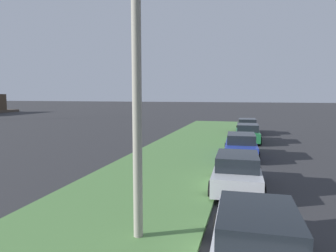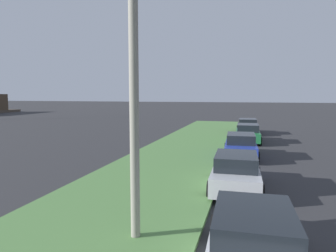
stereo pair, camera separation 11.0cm
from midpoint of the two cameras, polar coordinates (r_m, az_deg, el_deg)
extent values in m
cube|color=#517F42|center=(13.15, -4.08, -10.60)|extent=(60.00, 6.00, 0.12)
cube|color=silver|center=(7.18, 15.93, -21.09)|extent=(4.35, 1.93, 0.70)
cube|color=black|center=(6.73, 16.17, -17.12)|extent=(2.25, 1.67, 0.55)
cylinder|color=black|center=(8.51, 9.05, -18.31)|extent=(0.65, 0.24, 0.64)
cylinder|color=black|center=(8.59, 21.77, -18.43)|extent=(0.65, 0.24, 0.64)
cube|color=#B2B5BA|center=(12.67, 12.67, -8.98)|extent=(4.35, 1.92, 0.70)
cube|color=black|center=(12.33, 12.73, -6.41)|extent=(2.24, 1.66, 0.55)
cylinder|color=black|center=(14.07, 9.02, -8.45)|extent=(0.65, 0.24, 0.64)
cylinder|color=black|center=(14.06, 16.44, -8.64)|extent=(0.65, 0.24, 0.64)
cylinder|color=black|center=(11.48, 7.96, -11.77)|extent=(0.65, 0.24, 0.64)
cylinder|color=black|center=(11.47, 17.15, -12.00)|extent=(0.65, 0.24, 0.64)
cube|color=#23389E|center=(18.90, 13.44, -4.06)|extent=(4.37, 1.97, 0.70)
cube|color=black|center=(18.61, 13.49, -2.27)|extent=(2.26, 1.69, 0.55)
cylinder|color=black|center=(20.28, 10.83, -4.04)|extent=(0.65, 0.25, 0.64)
cylinder|color=black|center=(20.31, 15.92, -4.15)|extent=(0.65, 0.25, 0.64)
cylinder|color=black|center=(17.63, 10.53, -5.54)|extent=(0.65, 0.25, 0.64)
cylinder|color=black|center=(17.66, 16.41, -5.66)|extent=(0.65, 0.25, 0.64)
cube|color=#1E6B38|center=(24.99, 14.63, -1.66)|extent=(4.35, 1.94, 0.70)
cube|color=black|center=(24.72, 14.68, -0.29)|extent=(2.25, 1.67, 0.55)
cylinder|color=black|center=(26.35, 12.59, -1.78)|extent=(0.65, 0.24, 0.64)
cylinder|color=black|center=(26.40, 16.50, -1.86)|extent=(0.65, 0.24, 0.64)
cylinder|color=black|center=(23.68, 12.52, -2.64)|extent=(0.65, 0.24, 0.64)
cylinder|color=black|center=(23.73, 16.87, -2.74)|extent=(0.65, 0.24, 0.64)
cube|color=black|center=(30.47, 14.58, -0.32)|extent=(4.37, 1.98, 0.70)
cube|color=black|center=(30.21, 14.62, 0.82)|extent=(2.26, 1.69, 0.55)
cylinder|color=black|center=(31.82, 12.87, -0.47)|extent=(0.65, 0.25, 0.64)
cylinder|color=black|center=(31.88, 16.10, -0.54)|extent=(0.65, 0.25, 0.64)
cylinder|color=black|center=(29.14, 12.89, -1.05)|extent=(0.65, 0.25, 0.64)
cylinder|color=black|center=(29.21, 16.42, -1.13)|extent=(0.65, 0.25, 0.64)
cylinder|color=gray|center=(7.60, -6.31, 5.50)|extent=(0.24, 0.24, 7.50)
camera|label=1|loc=(0.05, -90.14, -0.01)|focal=32.27mm
camera|label=2|loc=(0.05, 89.86, 0.01)|focal=32.27mm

